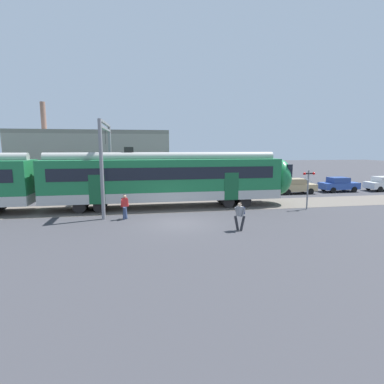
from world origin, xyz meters
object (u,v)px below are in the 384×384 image
(parked_car_white, at_px, (384,184))
(pedestrian_red, at_px, (125,205))
(parked_car_blue, at_px, (339,184))
(crossing_signal, at_px, (308,183))
(parked_car_tan, at_px, (295,186))
(pedestrian_grey, at_px, (240,214))

(parked_car_white, bearing_deg, pedestrian_red, -163.05)
(pedestrian_red, distance_m, parked_car_blue, 23.47)
(parked_car_white, distance_m, crossing_signal, 15.58)
(pedestrian_red, bearing_deg, parked_car_tan, 26.03)
(pedestrian_red, xyz_separation_m, parked_car_tan, (16.67, 8.14, -0.18))
(pedestrian_red, height_order, parked_car_tan, pedestrian_red)
(pedestrian_red, xyz_separation_m, pedestrian_grey, (6.57, -3.93, 0.03))
(pedestrian_red, relative_size, parked_car_tan, 0.42)
(parked_car_tan, relative_size, parked_car_blue, 0.99)
(pedestrian_grey, bearing_deg, pedestrian_red, 149.15)
(parked_car_white, bearing_deg, parked_car_tan, -179.25)
(parked_car_blue, bearing_deg, crossing_signal, -137.03)
(pedestrian_grey, bearing_deg, parked_car_tan, 50.08)
(crossing_signal, bearing_deg, parked_car_blue, 42.97)
(pedestrian_red, distance_m, parked_car_white, 28.41)
(pedestrian_grey, height_order, crossing_signal, crossing_signal)
(pedestrian_red, bearing_deg, crossing_signal, 3.29)
(parked_car_tan, bearing_deg, crossing_signal, -112.81)
(parked_car_tan, height_order, parked_car_white, same)
(parked_car_tan, distance_m, parked_car_blue, 5.22)
(parked_car_white, height_order, crossing_signal, crossing_signal)
(parked_car_blue, distance_m, crossing_signal, 11.41)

